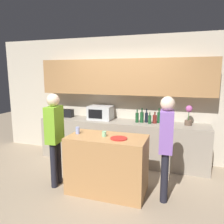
# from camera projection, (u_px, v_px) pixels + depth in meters

# --- Properties ---
(ground_plane) EXTENTS (14.00, 14.00, 0.00)m
(ground_plane) POSITION_uv_depth(u_px,v_px,m) (97.00, 192.00, 3.53)
(ground_plane) COLOR gray
(back_wall) EXTENTS (6.40, 0.40, 2.70)m
(back_wall) POSITION_uv_depth(u_px,v_px,m) (124.00, 90.00, 4.82)
(back_wall) COLOR beige
(back_wall) RESTS_ON ground_plane
(back_counter) EXTENTS (3.60, 0.62, 0.89)m
(back_counter) POSITION_uv_depth(u_px,v_px,m) (121.00, 141.00, 4.75)
(back_counter) COLOR gray
(back_counter) RESTS_ON ground_plane
(kitchen_island) EXTENTS (1.24, 0.65, 0.92)m
(kitchen_island) POSITION_uv_depth(u_px,v_px,m) (107.00, 164.00, 3.50)
(kitchen_island) COLOR #B27F4C
(kitchen_island) RESTS_ON ground_plane
(microwave) EXTENTS (0.52, 0.39, 0.30)m
(microwave) POSITION_uv_depth(u_px,v_px,m) (101.00, 113.00, 4.84)
(microwave) COLOR #B7BABC
(microwave) RESTS_ON back_counter
(toaster) EXTENTS (0.26, 0.16, 0.18)m
(toaster) POSITION_uv_depth(u_px,v_px,m) (68.00, 113.00, 5.11)
(toaster) COLOR black
(toaster) RESTS_ON back_counter
(potted_plant) EXTENTS (0.14, 0.14, 0.39)m
(potted_plant) POSITION_uv_depth(u_px,v_px,m) (189.00, 115.00, 4.27)
(potted_plant) COLOR brown
(potted_plant) RESTS_ON back_counter
(bottle_0) EXTENTS (0.07, 0.07, 0.28)m
(bottle_0) POSITION_uv_depth(u_px,v_px,m) (137.00, 117.00, 4.54)
(bottle_0) COLOR #194723
(bottle_0) RESTS_ON back_counter
(bottle_1) EXTENTS (0.08, 0.08, 0.30)m
(bottle_1) POSITION_uv_depth(u_px,v_px,m) (142.00, 117.00, 4.54)
(bottle_1) COLOR #194723
(bottle_1) RESTS_ON back_counter
(bottle_2) EXTENTS (0.07, 0.07, 0.28)m
(bottle_2) POSITION_uv_depth(u_px,v_px,m) (146.00, 117.00, 4.54)
(bottle_2) COLOR black
(bottle_2) RESTS_ON back_counter
(bottle_3) EXTENTS (0.06, 0.06, 0.24)m
(bottle_3) POSITION_uv_depth(u_px,v_px,m) (150.00, 119.00, 4.43)
(bottle_3) COLOR #194723
(bottle_3) RESTS_ON back_counter
(bottle_4) EXTENTS (0.09, 0.09, 0.24)m
(bottle_4) POSITION_uv_depth(u_px,v_px,m) (155.00, 119.00, 4.46)
(bottle_4) COLOR maroon
(bottle_4) RESTS_ON back_counter
(bottle_5) EXTENTS (0.07, 0.07, 0.31)m
(bottle_5) POSITION_uv_depth(u_px,v_px,m) (159.00, 117.00, 4.49)
(bottle_5) COLOR #194723
(bottle_5) RESTS_ON back_counter
(bottle_6) EXTENTS (0.08, 0.08, 0.27)m
(bottle_6) POSITION_uv_depth(u_px,v_px,m) (163.00, 119.00, 4.41)
(bottle_6) COLOR silver
(bottle_6) RESTS_ON back_counter
(plate_on_island) EXTENTS (0.26, 0.26, 0.01)m
(plate_on_island) POSITION_uv_depth(u_px,v_px,m) (119.00, 138.00, 3.30)
(plate_on_island) COLOR red
(plate_on_island) RESTS_ON kitchen_island
(cup_0) EXTENTS (0.07, 0.07, 0.11)m
(cup_0) POSITION_uv_depth(u_px,v_px,m) (78.00, 130.00, 3.58)
(cup_0) COLOR #95A6E0
(cup_0) RESTS_ON kitchen_island
(cup_1) EXTENTS (0.07, 0.07, 0.08)m
(cup_1) POSITION_uv_depth(u_px,v_px,m) (104.00, 134.00, 3.43)
(cup_1) COLOR #89CB9A
(cup_1) RESTS_ON kitchen_island
(person_left) EXTENTS (0.22, 0.35, 1.58)m
(person_left) POSITION_uv_depth(u_px,v_px,m) (55.00, 132.00, 3.63)
(person_left) COLOR black
(person_left) RESTS_ON ground_plane
(person_center) EXTENTS (0.21, 0.35, 1.58)m
(person_center) POSITION_uv_depth(u_px,v_px,m) (166.00, 140.00, 3.19)
(person_center) COLOR black
(person_center) RESTS_ON ground_plane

